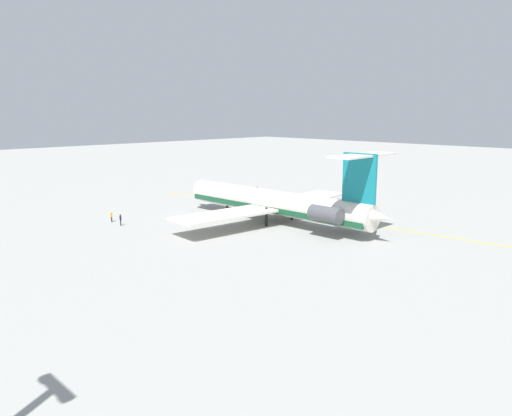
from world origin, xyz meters
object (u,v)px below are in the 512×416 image
ground_crew_near_tail (257,189)px  ground_crew_portside (252,191)px  ground_crew_starboard (111,215)px  main_jetliner (279,203)px  safety_cone_nose (231,196)px  ground_crew_near_nose (120,218)px

ground_crew_near_tail → ground_crew_portside: (-1.50, 2.96, 0.05)m
ground_crew_near_tail → ground_crew_starboard: 36.01m
main_jetliner → safety_cone_nose: main_jetliner is taller
ground_crew_near_nose → ground_crew_starboard: size_ratio=1.06×
main_jetliner → safety_cone_nose: bearing=-25.9°
ground_crew_near_tail → ground_crew_portside: ground_crew_portside is taller
ground_crew_portside → ground_crew_starboard: ground_crew_portside is taller
ground_crew_near_nose → ground_crew_portside: size_ratio=1.05×
ground_crew_portside → ground_crew_near_tail: bearing=164.0°
ground_crew_near_nose → ground_crew_near_tail: ground_crew_near_nose is taller
ground_crew_portside → safety_cone_nose: 4.54m
safety_cone_nose → ground_crew_near_tail: bearing=-98.7°
ground_crew_starboard → main_jetliner: bearing=124.2°
ground_crew_near_nose → main_jetliner: bearing=-167.4°
ground_crew_near_tail → ground_crew_starboard: size_ratio=0.97×
main_jetliner → ground_crew_starboard: size_ratio=23.85×
ground_crew_near_nose → safety_cone_nose: size_ratio=3.29×
ground_crew_near_tail → safety_cone_nose: size_ratio=2.99×
main_jetliner → ground_crew_near_nose: main_jetliner is taller
ground_crew_near_tail → ground_crew_starboard: (-3.23, 35.87, 0.03)m
ground_crew_portside → safety_cone_nose: bearing=-77.2°
main_jetliner → ground_crew_portside: 25.39m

